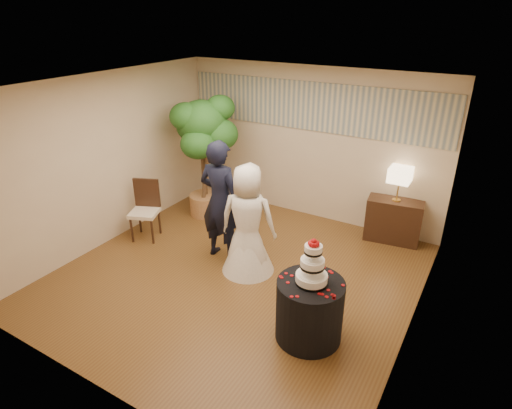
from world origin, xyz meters
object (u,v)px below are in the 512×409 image
Objects in this scene: console at (393,221)px; cake_table at (309,310)px; groom at (220,201)px; bride at (248,220)px; table_lamp at (399,184)px; ficus_tree at (203,157)px; side_chair at (144,211)px; wedding_cake at (313,261)px.

cake_table is at bearing -102.98° from console.
groom is 2.15× the size of console.
bride is 1.72m from cake_table.
table_lamp is (0.00, 0.00, 0.67)m from console.
groom is at bearing 152.77° from cake_table.
console is at bearing 12.90° from ficus_tree.
side_chair reaches higher than cake_table.
console is at bearing -139.14° from groom.
groom is 0.83× the size of ficus_tree.
table_lamp is (1.66, 2.05, 0.19)m from bride.
console is at bearing 85.01° from wedding_cake.
bride is 0.73× the size of ficus_tree.
table_lamp is (0.26, 2.93, 0.65)m from cake_table.
bride is 1.89× the size of console.
cake_table is at bearing 0.00° from wedding_cake.
cake_table is 2.94m from console.
wedding_cake is at bearing -34.39° from ficus_tree.
groom is at bearing 152.77° from wedding_cake.
table_lamp is at bearing 12.90° from ficus_tree.
groom is 2.42× the size of cake_table.
console is (0.26, 2.93, -0.71)m from wedding_cake.
groom is at bearing -44.25° from ficus_tree.
groom reaches higher than table_lamp.
cake_table is 3.89m from ficus_tree.
ficus_tree is at bearing 145.61° from cake_table.
wedding_cake is 3.61m from side_chair.
ficus_tree is at bearing -51.44° from bride.
wedding_cake is 0.25× the size of ficus_tree.
wedding_cake is at bearing -36.27° from side_chair.
ficus_tree reaches higher than console.
side_chair is at bearing 166.39° from cake_table.
bride reaches higher than console.
table_lamp reaches higher than side_chair.
cake_table is 1.38× the size of wedding_cake.
ficus_tree reaches higher than cake_table.
table_lamp is at bearing 6.68° from side_chair.
groom is 2.30m from cake_table.
side_chair is at bearing -103.76° from ficus_tree.
side_chair is (-3.46, 0.84, -0.57)m from wedding_cake.
side_chair is (-3.46, 0.84, 0.12)m from cake_table.
console is 0.88× the size of side_chair.
groom is at bearing -28.52° from bride.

